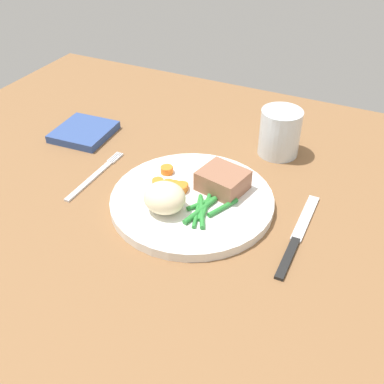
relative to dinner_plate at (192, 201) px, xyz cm
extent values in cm
cube|color=brown|center=(-2.41, 3.22, -1.80)|extent=(120.00, 90.00, 2.00)
cylinder|color=white|center=(0.00, 0.00, 0.00)|extent=(26.98, 26.98, 1.60)
cube|color=#936047|center=(3.64, 4.25, 2.51)|extent=(8.58, 7.88, 3.43)
ellipsoid|color=beige|center=(-2.43, -4.86, 3.17)|extent=(6.74, 6.19, 4.75)
cylinder|color=orange|center=(-4.67, 0.57, 1.40)|extent=(1.96, 1.96, 1.21)
cylinder|color=orange|center=(-3.71, 0.79, 1.36)|extent=(2.01, 2.01, 1.12)
cylinder|color=orange|center=(-2.41, 0.85, 1.42)|extent=(2.19, 2.19, 1.24)
cylinder|color=orange|center=(-7.05, 4.40, 1.41)|extent=(2.17, 2.17, 1.22)
cylinder|color=orange|center=(-7.04, 4.48, 1.34)|extent=(2.21, 2.21, 1.07)
cylinder|color=orange|center=(-6.78, 0.68, 1.26)|extent=(1.99, 1.99, 0.92)
cylinder|color=orange|center=(-2.55, 1.46, 1.24)|extent=(1.92, 1.92, 0.89)
cylinder|color=orange|center=(-2.75, 0.52, 1.44)|extent=(2.26, 2.26, 1.27)
cylinder|color=#2D8C38|center=(5.82, -0.84, 1.19)|extent=(3.24, 5.89, 0.78)
cylinder|color=#2D8C38|center=(3.07, -0.75, 1.17)|extent=(2.34, 7.69, 0.74)
cylinder|color=#2D8C38|center=(2.68, -0.79, 1.17)|extent=(4.20, 5.99, 0.74)
cylinder|color=#2D8C38|center=(2.59, -2.39, 1.12)|extent=(2.91, 5.81, 0.65)
cylinder|color=#2D8C38|center=(2.93, -3.08, 1.23)|extent=(2.74, 7.70, 0.86)
cylinder|color=#2D8C38|center=(3.43, -3.62, 1.20)|extent=(3.81, 6.55, 0.79)
cylinder|color=#2D8C38|center=(2.49, -3.29, 1.12)|extent=(3.02, 7.84, 0.64)
cube|color=silver|center=(-19.31, -2.00, -0.60)|extent=(1.00, 13.00, 0.40)
cube|color=silver|center=(-19.91, 6.30, -0.60)|extent=(0.24, 3.60, 0.40)
cube|color=silver|center=(-19.51, 6.30, -0.60)|extent=(0.24, 3.60, 0.40)
cube|color=silver|center=(-19.11, 6.30, -0.60)|extent=(0.24, 3.60, 0.40)
cube|color=silver|center=(-18.71, 6.30, -0.60)|extent=(0.24, 3.60, 0.40)
cube|color=black|center=(17.96, -5.50, -0.60)|extent=(1.30, 9.00, 0.64)
cube|color=silver|center=(17.96, 4.50, -0.60)|extent=(1.70, 12.00, 0.40)
cylinder|color=silver|center=(7.95, 21.82, 3.70)|extent=(7.75, 7.75, 9.00)
cylinder|color=silver|center=(7.95, 21.82, 1.76)|extent=(7.13, 7.13, 5.12)
cube|color=#334C8C|center=(-30.05, 11.15, -0.02)|extent=(11.44, 11.87, 1.57)
camera|label=1|loc=(26.03, -54.15, 46.85)|focal=43.07mm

